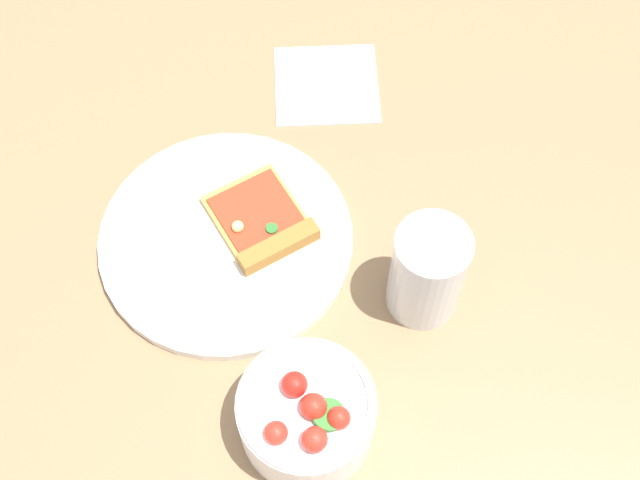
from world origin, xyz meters
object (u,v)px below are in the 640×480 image
(salad_bowl, at_px, (307,414))
(paper_napkin, at_px, (326,84))
(plate, at_px, (226,240))
(soda_glass, at_px, (427,273))
(pizza_slice_main, at_px, (264,225))

(salad_bowl, xyz_separation_m, paper_napkin, (0.05, 0.43, -0.04))
(plate, distance_m, soda_glass, 0.23)
(pizza_slice_main, xyz_separation_m, paper_napkin, (0.09, 0.21, -0.02))
(soda_glass, distance_m, paper_napkin, 0.31)
(pizza_slice_main, relative_size, salad_bowl, 1.05)
(salad_bowl, bearing_deg, plate, 109.16)
(plate, xyz_separation_m, salad_bowl, (0.07, -0.21, 0.03))
(soda_glass, xyz_separation_m, paper_napkin, (-0.08, 0.30, -0.06))
(salad_bowl, bearing_deg, paper_napkin, 82.72)
(plate, relative_size, paper_napkin, 2.21)
(plate, height_order, soda_glass, soda_glass)
(pizza_slice_main, relative_size, soda_glass, 1.13)
(pizza_slice_main, bearing_deg, soda_glass, -29.33)
(plate, distance_m, salad_bowl, 0.23)
(pizza_slice_main, distance_m, salad_bowl, 0.22)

